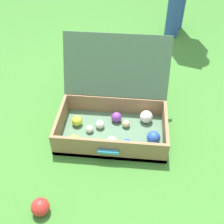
# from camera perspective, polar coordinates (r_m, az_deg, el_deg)

# --- Properties ---
(ground_plane) EXTENTS (16.00, 16.00, 0.00)m
(ground_plane) POSITION_cam_1_polar(r_m,az_deg,el_deg) (1.60, 0.12, -6.18)
(ground_plane) COLOR #3D7A2D
(open_suitcase) EXTENTS (0.61, 0.53, 0.48)m
(open_suitcase) POSITION_cam_1_polar(r_m,az_deg,el_deg) (1.60, 0.41, -0.20)
(open_suitcase) COLOR #4C7051
(open_suitcase) RESTS_ON ground
(stray_ball_on_grass) EXTENTS (0.08, 0.08, 0.08)m
(stray_ball_on_grass) POSITION_cam_1_polar(r_m,az_deg,el_deg) (1.35, -14.45, -18.26)
(stray_ball_on_grass) COLOR red
(stray_ball_on_grass) RESTS_ON ground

